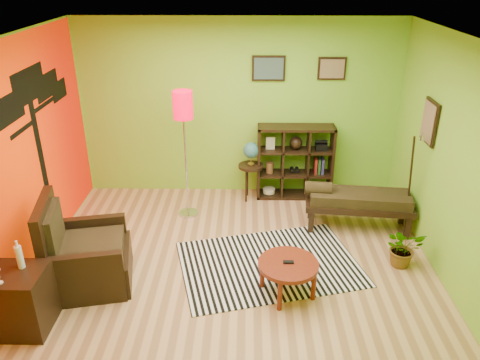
{
  "coord_description": "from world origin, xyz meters",
  "views": [
    {
      "loc": [
        0.14,
        -4.85,
        3.52
      ],
      "look_at": [
        0.05,
        0.39,
        1.05
      ],
      "focal_mm": 35.0,
      "sensor_mm": 36.0,
      "label": 1
    }
  ],
  "objects_px": {
    "cube_shelf": "(296,162)",
    "bench": "(356,200)",
    "potted_plant": "(403,251)",
    "side_cabinet": "(20,300)",
    "globe_table": "(251,157)",
    "floor_lamp": "(183,117)",
    "armchair": "(84,258)",
    "coffee_table": "(288,267)"
  },
  "relations": [
    {
      "from": "cube_shelf",
      "to": "bench",
      "type": "xyz_separation_m",
      "value": [
        0.77,
        -1.0,
        -0.16
      ]
    },
    {
      "from": "cube_shelf",
      "to": "potted_plant",
      "type": "height_order",
      "value": "cube_shelf"
    },
    {
      "from": "side_cabinet",
      "to": "cube_shelf",
      "type": "xyz_separation_m",
      "value": [
        3.11,
        3.1,
        0.25
      ]
    },
    {
      "from": "side_cabinet",
      "to": "bench",
      "type": "bearing_deg",
      "value": 28.38
    },
    {
      "from": "globe_table",
      "to": "potted_plant",
      "type": "bearing_deg",
      "value": -43.16
    },
    {
      "from": "globe_table",
      "to": "potted_plant",
      "type": "xyz_separation_m",
      "value": [
        1.91,
        -1.79,
        -0.53
      ]
    },
    {
      "from": "globe_table",
      "to": "bench",
      "type": "relative_size",
      "value": 0.62
    },
    {
      "from": "side_cabinet",
      "to": "floor_lamp",
      "type": "relative_size",
      "value": 0.52
    },
    {
      "from": "armchair",
      "to": "floor_lamp",
      "type": "xyz_separation_m",
      "value": [
        1.03,
        1.68,
        1.21
      ]
    },
    {
      "from": "side_cabinet",
      "to": "globe_table",
      "type": "distance_m",
      "value": 3.84
    },
    {
      "from": "globe_table",
      "to": "cube_shelf",
      "type": "relative_size",
      "value": 0.81
    },
    {
      "from": "bench",
      "to": "floor_lamp",
      "type": "bearing_deg",
      "value": 171.88
    },
    {
      "from": "coffee_table",
      "to": "armchair",
      "type": "distance_m",
      "value": 2.4
    },
    {
      "from": "armchair",
      "to": "potted_plant",
      "type": "height_order",
      "value": "armchair"
    },
    {
      "from": "armchair",
      "to": "bench",
      "type": "xyz_separation_m",
      "value": [
        3.47,
        1.33,
        0.11
      ]
    },
    {
      "from": "floor_lamp",
      "to": "globe_table",
      "type": "relative_size",
      "value": 1.98
    },
    {
      "from": "armchair",
      "to": "bench",
      "type": "relative_size",
      "value": 0.72
    },
    {
      "from": "coffee_table",
      "to": "side_cabinet",
      "type": "relative_size",
      "value": 0.69
    },
    {
      "from": "coffee_table",
      "to": "bench",
      "type": "bearing_deg",
      "value": 54.41
    },
    {
      "from": "globe_table",
      "to": "cube_shelf",
      "type": "distance_m",
      "value": 0.74
    },
    {
      "from": "floor_lamp",
      "to": "globe_table",
      "type": "distance_m",
      "value": 1.36
    },
    {
      "from": "coffee_table",
      "to": "floor_lamp",
      "type": "xyz_separation_m",
      "value": [
        -1.37,
        1.85,
        1.19
      ]
    },
    {
      "from": "potted_plant",
      "to": "floor_lamp",
      "type": "bearing_deg",
      "value": 156.23
    },
    {
      "from": "coffee_table",
      "to": "potted_plant",
      "type": "height_order",
      "value": "coffee_table"
    },
    {
      "from": "coffee_table",
      "to": "floor_lamp",
      "type": "height_order",
      "value": "floor_lamp"
    },
    {
      "from": "cube_shelf",
      "to": "potted_plant",
      "type": "distance_m",
      "value": 2.29
    },
    {
      "from": "armchair",
      "to": "side_cabinet",
      "type": "distance_m",
      "value": 0.87
    },
    {
      "from": "coffee_table",
      "to": "potted_plant",
      "type": "relative_size",
      "value": 1.35
    },
    {
      "from": "armchair",
      "to": "floor_lamp",
      "type": "height_order",
      "value": "floor_lamp"
    },
    {
      "from": "cube_shelf",
      "to": "globe_table",
      "type": "bearing_deg",
      "value": -170.72
    },
    {
      "from": "floor_lamp",
      "to": "armchair",
      "type": "bearing_deg",
      "value": -121.47
    },
    {
      "from": "globe_table",
      "to": "armchair",
      "type": "bearing_deg",
      "value": -131.85
    },
    {
      "from": "globe_table",
      "to": "coffee_table",
      "type": "bearing_deg",
      "value": -80.13
    },
    {
      "from": "coffee_table",
      "to": "cube_shelf",
      "type": "xyz_separation_m",
      "value": [
        0.3,
        2.5,
        0.24
      ]
    },
    {
      "from": "coffee_table",
      "to": "potted_plant",
      "type": "bearing_deg",
      "value": 21.56
    },
    {
      "from": "coffee_table",
      "to": "cube_shelf",
      "type": "height_order",
      "value": "cube_shelf"
    },
    {
      "from": "coffee_table",
      "to": "floor_lamp",
      "type": "distance_m",
      "value": 2.59
    },
    {
      "from": "coffee_table",
      "to": "cube_shelf",
      "type": "distance_m",
      "value": 2.53
    },
    {
      "from": "coffee_table",
      "to": "armchair",
      "type": "bearing_deg",
      "value": 175.92
    },
    {
      "from": "armchair",
      "to": "cube_shelf",
      "type": "relative_size",
      "value": 0.93
    },
    {
      "from": "side_cabinet",
      "to": "globe_table",
      "type": "relative_size",
      "value": 1.04
    },
    {
      "from": "armchair",
      "to": "cube_shelf",
      "type": "xyz_separation_m",
      "value": [
        2.7,
        2.33,
        0.26
      ]
    }
  ]
}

